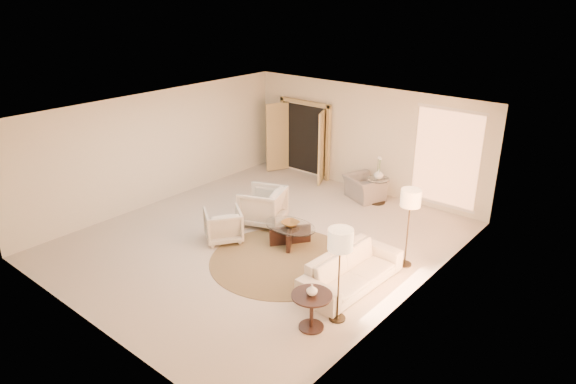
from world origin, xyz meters
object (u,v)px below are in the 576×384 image
Objects in this scene: accent_chair at (364,184)px; floor_lamp_far at (340,244)px; end_table at (312,305)px; bowl at (290,224)px; sofa at (352,270)px; armchair_left at (263,204)px; end_vase at (312,290)px; armchair_right at (223,224)px; side_table at (378,188)px; floor_lamp_near at (411,201)px; side_vase at (379,174)px; coffee_table at (290,232)px.

floor_lamp_far is at bearing 140.20° from accent_chair.
bowl is (-2.11, 2.01, 0.06)m from end_table.
accent_chair is (-2.05, 3.70, 0.09)m from sofa.
armchair_left is 4.07m from floor_lamp_far.
end_table is at bearing 0.00° from end_vase.
armchair_right is 4.21m from side_table.
sofa is 1.73m from floor_lamp_near.
armchair_right is 4.08m from accent_chair.
end_vase is 0.75× the size of side_vase.
sofa is 1.33× the size of floor_lamp_far.
armchair_left reaches higher than accent_chair.
armchair_left is (-3.06, 0.93, 0.15)m from sofa.
armchair_left reaches higher than armchair_right.
floor_lamp_near is at bearing 18.77° from bowl.
bowl is at bearing 136.45° from end_table.
side_vase reaches higher than bowl.
armchair_right is at bearing -156.21° from floor_lamp_near.
accent_chair reaches higher than side_table.
sofa reaches higher than coffee_table.
end_vase is (3.35, -1.23, 0.32)m from armchair_right.
coffee_table is (0.15, -3.16, -0.13)m from accent_chair.
armchair_right is at bearing -110.62° from side_table.
floor_lamp_near is 6.44× the size of side_vase.
floor_lamp_far reaches higher than armchair_left.
end_table is (0.21, -1.47, 0.11)m from sofa.
accent_chair is 3.55m from floor_lamp_near.
floor_lamp_far reaches higher than end_table.
end_table is (3.35, -1.23, 0.04)m from armchair_right.
side_vase reaches higher than side_table.
floor_lamp_near is (0.40, 1.32, 1.04)m from sofa.
floor_lamp_far is at bearing -90.00° from floor_lamp_near.
armchair_left is at bearing 143.59° from end_vase.
armchair_right is at bearing 97.31° from accent_chair.
accent_chair reaches higher than sofa.
end_table is 2.65× the size of side_vase.
end_vase is (2.11, -2.01, 0.23)m from bowl.
floor_lamp_far reaches higher than side_vase.
side_table reaches higher than coffee_table.
end_vase is (0.21, -1.47, 0.39)m from sofa.
end_table reaches higher than coffee_table.
floor_lamp_near is at bearing 90.00° from floor_lamp_far.
accent_chair is 5.65m from end_table.
floor_lamp_near is at bearing 86.11° from end_vase.
floor_lamp_near is at bearing 158.56° from accent_chair.
sofa is 2.32× the size of armchair_left.
end_table is at bearing -112.39° from floor_lamp_far.
side_vase is (1.48, 3.94, 0.38)m from armchair_right.
armchair_right is (-3.14, -0.24, 0.07)m from sofa.
floor_lamp_far reaches higher than sofa.
armchair_left reaches higher than side_table.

